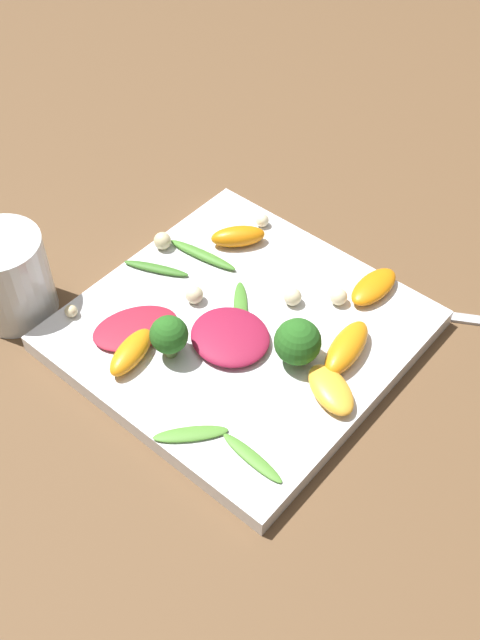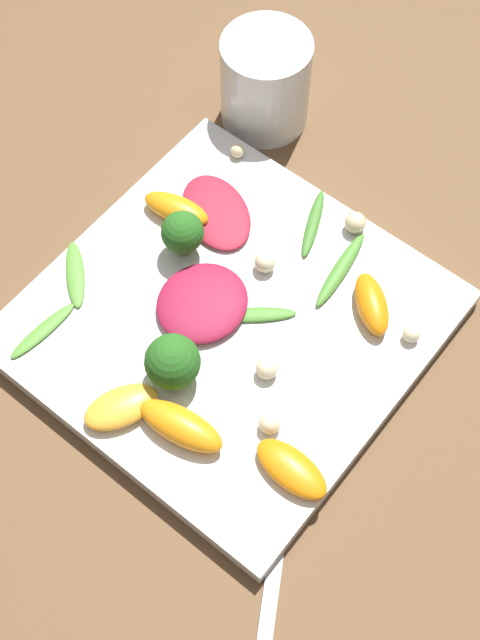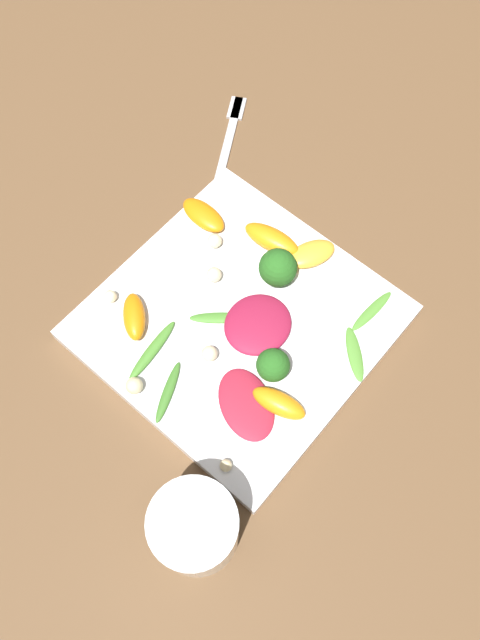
% 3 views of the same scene
% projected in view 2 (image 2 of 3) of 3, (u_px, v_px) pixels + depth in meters
% --- Properties ---
extents(ground_plane, '(2.40, 2.40, 0.00)m').
position_uv_depth(ground_plane, '(229.00, 328.00, 0.74)').
color(ground_plane, brown).
extents(plate, '(0.30, 0.30, 0.02)m').
position_uv_depth(plate, '(229.00, 322.00, 0.73)').
color(plate, white).
rests_on(plate, ground_plane).
extents(drinking_glass, '(0.08, 0.08, 0.09)m').
position_uv_depth(drinking_glass, '(265.00, 82.00, 0.81)').
color(drinking_glass, white).
rests_on(drinking_glass, ground_plane).
extents(radicchio_leaf_0, '(0.08, 0.08, 0.01)m').
position_uv_depth(radicchio_leaf_0, '(202.00, 303.00, 0.72)').
color(radicchio_leaf_0, maroon).
rests_on(radicchio_leaf_0, plate).
extents(radicchio_leaf_1, '(0.10, 0.09, 0.01)m').
position_uv_depth(radicchio_leaf_1, '(216.00, 212.00, 0.77)').
color(radicchio_leaf_1, maroon).
rests_on(radicchio_leaf_1, plate).
extents(orange_segment_0, '(0.05, 0.07, 0.02)m').
position_uv_depth(orange_segment_0, '(121.00, 407.00, 0.68)').
color(orange_segment_0, '#FCAD33').
rests_on(orange_segment_0, plate).
extents(orange_segment_1, '(0.06, 0.06, 0.02)m').
position_uv_depth(orange_segment_1, '(372.00, 304.00, 0.72)').
color(orange_segment_1, orange).
rests_on(orange_segment_1, plate).
extents(orange_segment_2, '(0.07, 0.04, 0.02)m').
position_uv_depth(orange_segment_2, '(181.00, 426.00, 0.67)').
color(orange_segment_2, orange).
rests_on(orange_segment_2, plate).
extents(orange_segment_3, '(0.06, 0.03, 0.02)m').
position_uv_depth(orange_segment_3, '(292.00, 469.00, 0.65)').
color(orange_segment_3, orange).
rests_on(orange_segment_3, plate).
extents(orange_segment_4, '(0.06, 0.04, 0.02)m').
position_uv_depth(orange_segment_4, '(176.00, 209.00, 0.76)').
color(orange_segment_4, orange).
rests_on(orange_segment_4, plate).
extents(broccoli_floret_0, '(0.04, 0.04, 0.04)m').
position_uv_depth(broccoli_floret_0, '(183.00, 233.00, 0.73)').
color(broccoli_floret_0, '#7A9E51').
rests_on(broccoli_floret_0, plate).
extents(broccoli_floret_1, '(0.04, 0.04, 0.05)m').
position_uv_depth(broccoli_floret_1, '(176.00, 365.00, 0.67)').
color(broccoli_floret_1, '#7A9E51').
rests_on(broccoli_floret_1, plate).
extents(arugula_sprig_0, '(0.02, 0.08, 0.01)m').
position_uv_depth(arugula_sprig_0, '(341.00, 269.00, 0.74)').
color(arugula_sprig_0, '#47842D').
rests_on(arugula_sprig_0, plate).
extents(arugula_sprig_1, '(0.02, 0.07, 0.00)m').
position_uv_depth(arugula_sprig_1, '(43.00, 331.00, 0.71)').
color(arugula_sprig_1, '#518E33').
rests_on(arugula_sprig_1, plate).
extents(arugula_sprig_2, '(0.04, 0.07, 0.01)m').
position_uv_depth(arugula_sprig_2, '(314.00, 224.00, 0.76)').
color(arugula_sprig_2, '#3D7528').
rests_on(arugula_sprig_2, plate).
extents(arugula_sprig_3, '(0.06, 0.06, 0.00)m').
position_uv_depth(arugula_sprig_3, '(255.00, 315.00, 0.72)').
color(arugula_sprig_3, '#47842D').
rests_on(arugula_sprig_3, plate).
extents(arugula_sprig_4, '(0.06, 0.05, 0.00)m').
position_uv_depth(arugula_sprig_4, '(75.00, 274.00, 0.74)').
color(arugula_sprig_4, '#518E33').
rests_on(arugula_sprig_4, plate).
extents(macadamia_nut_0, '(0.02, 0.02, 0.02)m').
position_uv_depth(macadamia_nut_0, '(270.00, 423.00, 0.67)').
color(macadamia_nut_0, beige).
rests_on(macadamia_nut_0, plate).
extents(macadamia_nut_1, '(0.02, 0.02, 0.02)m').
position_uv_depth(macadamia_nut_1, '(267.00, 368.00, 0.69)').
color(macadamia_nut_1, beige).
rests_on(macadamia_nut_1, plate).
extents(macadamia_nut_2, '(0.01, 0.01, 0.01)m').
position_uv_depth(macadamia_nut_2, '(411.00, 334.00, 0.71)').
color(macadamia_nut_2, beige).
rests_on(macadamia_nut_2, plate).
extents(macadamia_nut_3, '(0.01, 0.01, 0.01)m').
position_uv_depth(macadamia_nut_3, '(238.00, 151.00, 0.79)').
color(macadamia_nut_3, beige).
rests_on(macadamia_nut_3, plate).
extents(macadamia_nut_4, '(0.02, 0.02, 0.02)m').
position_uv_depth(macadamia_nut_4, '(355.00, 223.00, 0.75)').
color(macadamia_nut_4, beige).
rests_on(macadamia_nut_4, plate).
extents(macadamia_nut_5, '(0.02, 0.02, 0.02)m').
position_uv_depth(macadamia_nut_5, '(265.00, 262.00, 0.74)').
color(macadamia_nut_5, beige).
rests_on(macadamia_nut_5, plate).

